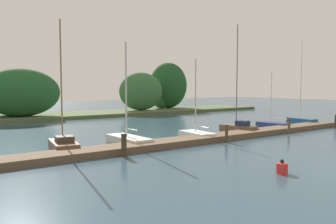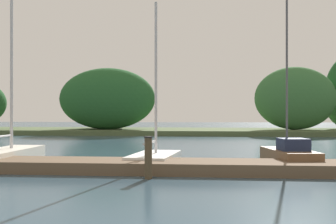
{
  "view_description": "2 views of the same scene",
  "coord_description": "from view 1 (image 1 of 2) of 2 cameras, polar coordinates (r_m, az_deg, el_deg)",
  "views": [
    {
      "loc": [
        -15.38,
        -5.42,
        3.55
      ],
      "look_at": [
        -1.54,
        13.31,
        1.84
      ],
      "focal_mm": 36.18,
      "sensor_mm": 36.0,
      "label": 1
    },
    {
      "loc": [
        2.04,
        -1.5,
        1.77
      ],
      "look_at": [
        0.77,
        11.8,
        1.8
      ],
      "focal_mm": 44.99,
      "sensor_mm": 36.0,
      "label": 2
    }
  ],
  "objects": [
    {
      "name": "sailboat_2",
      "position": [
        21.3,
        -6.87,
        -4.53
      ],
      "size": [
        1.31,
        3.96,
        6.35
      ],
      "rotation": [
        0.0,
        0.0,
        1.58
      ],
      "color": "silver",
      "rests_on": "ground"
    },
    {
      "name": "sailboat_5",
      "position": [
        31.25,
        17.03,
        -2.02
      ],
      "size": [
        1.39,
        2.97,
        5.03
      ],
      "rotation": [
        0.0,
        0.0,
        1.62
      ],
      "color": "navy",
      "rests_on": "ground"
    },
    {
      "name": "mooring_piling_3",
      "position": [
        27.37,
        19.7,
        -2.39
      ],
      "size": [
        0.22,
        0.22,
        1.05
      ],
      "color": "brown",
      "rests_on": "ground"
    },
    {
      "name": "sailboat_1",
      "position": [
        19.92,
        -17.26,
        -5.14
      ],
      "size": [
        1.7,
        3.31,
        7.3
      ],
      "rotation": [
        0.0,
        0.0,
        1.41
      ],
      "color": "brown",
      "rests_on": "ground"
    },
    {
      "name": "mooring_piling_2",
      "position": [
        22.06,
        9.84,
        -3.61
      ],
      "size": [
        0.23,
        0.23,
        1.14
      ],
      "color": "#4C3D28",
      "rests_on": "ground"
    },
    {
      "name": "sailboat_6",
      "position": [
        34.89,
        21.43,
        -1.3
      ],
      "size": [
        1.41,
        3.11,
        7.91
      ],
      "rotation": [
        0.0,
        0.0,
        1.44
      ],
      "color": "#285684",
      "rests_on": "ground"
    },
    {
      "name": "channel_buoy_0",
      "position": [
        14.86,
        18.63,
        -8.93
      ],
      "size": [
        0.48,
        0.48,
        0.6
      ],
      "color": "red",
      "rests_on": "ground"
    },
    {
      "name": "dock_pier",
      "position": [
        22.74,
        6.64,
        -4.37
      ],
      "size": [
        30.62,
        1.8,
        0.35
      ],
      "color": "brown",
      "rests_on": "ground"
    },
    {
      "name": "mooring_piling_1",
      "position": [
        17.55,
        -7.43,
        -5.55
      ],
      "size": [
        0.32,
        0.32,
        1.17
      ],
      "color": "#3D3323",
      "rests_on": "ground"
    },
    {
      "name": "sailboat_4",
      "position": [
        27.05,
        11.66,
        -2.55
      ],
      "size": [
        1.55,
        3.14,
        8.37
      ],
      "rotation": [
        0.0,
        0.0,
        1.73
      ],
      "color": "brown",
      "rests_on": "ground"
    },
    {
      "name": "sailboat_3",
      "position": [
        23.98,
        4.74,
        -3.66
      ],
      "size": [
        1.61,
        3.2,
        5.51
      ],
      "rotation": [
        0.0,
        0.0,
        1.46
      ],
      "color": "white",
      "rests_on": "ground"
    },
    {
      "name": "far_shore",
      "position": [
        42.28,
        -17.39,
        2.54
      ],
      "size": [
        57.0,
        8.3,
        7.27
      ],
      "color": "#4C5B38",
      "rests_on": "ground"
    },
    {
      "name": "mooring_piling_4",
      "position": [
        33.29,
        26.38,
        -1.38
      ],
      "size": [
        0.18,
        0.18,
        1.12
      ],
      "color": "#3D3323",
      "rests_on": "ground"
    }
  ]
}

